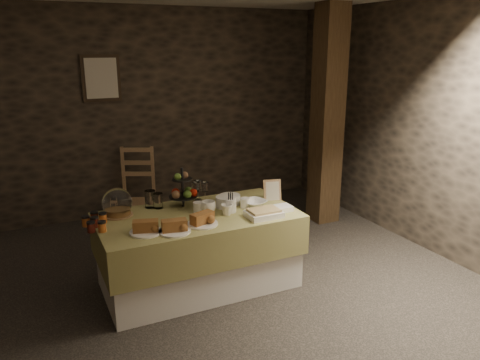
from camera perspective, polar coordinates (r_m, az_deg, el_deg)
name	(u,v)px	position (r m, az deg, el deg)	size (l,w,h in m)	color
ground_plane	(186,306)	(4.14, -6.64, -15.03)	(5.50, 5.00, 0.01)	black
room_shell	(179,124)	(3.59, -7.45, 6.84)	(5.52, 5.02, 2.60)	black
buffet_table	(198,245)	(4.27, -5.08, -7.89)	(1.74, 0.93, 0.69)	silver
chair	(135,189)	(5.94, -12.68, -1.11)	(0.56, 0.55, 0.72)	olive
timber_column	(327,117)	(5.73, 10.59, 7.55)	(0.30, 0.30, 2.60)	black
framed_picture	(101,78)	(5.92, -16.57, 11.82)	(0.45, 0.04, 0.55)	black
plate_stack_a	(226,202)	(4.32, -1.73, -2.66)	(0.19, 0.19, 0.10)	white
plate_stack_b	(230,199)	(4.41, -1.27, -2.36)	(0.20, 0.20, 0.09)	white
cutlery_holder	(231,206)	(4.19, -1.16, -3.14)	(0.10, 0.10, 0.12)	white
cup_a	(208,207)	(4.18, -3.91, -3.30)	(0.14, 0.14, 0.11)	white
cup_b	(227,210)	(4.12, -1.62, -3.63)	(0.10, 0.10, 0.10)	white
mug_c	(198,207)	(4.20, -5.12, -3.32)	(0.09, 0.09, 0.10)	white
mug_d	(245,203)	(4.31, 0.61, -2.78)	(0.08, 0.08, 0.09)	white
bowl	(254,203)	(4.36, 1.73, -2.82)	(0.22, 0.22, 0.05)	white
cake_dome	(117,204)	(4.22, -14.73, -2.88)	(0.26, 0.26, 0.26)	olive
fruit_stand	(184,192)	(4.33, -6.90, -1.44)	(0.26, 0.26, 0.37)	black
bread_platter_left	(146,228)	(3.81, -11.42, -5.79)	(0.26, 0.26, 0.11)	white
bread_platter_center	(174,228)	(3.79, -8.00, -5.76)	(0.26, 0.26, 0.11)	white
bread_platter_right	(202,220)	(3.92, -4.62, -4.90)	(0.26, 0.26, 0.11)	white
jam_jars	(95,222)	(4.04, -17.24, -4.97)	(0.20, 0.32, 0.07)	#5D1E15
tart_dish	(264,213)	(4.08, 2.93, -4.07)	(0.30, 0.22, 0.07)	white
square_dish	(283,208)	(4.25, 5.30, -3.42)	(0.14, 0.14, 0.04)	white
menu_frame	(272,191)	(4.51, 3.96, -1.33)	(0.17, 0.02, 0.22)	olive
storage_jar_a	(150,199)	(4.38, -10.89, -2.29)	(0.10, 0.10, 0.16)	white
storage_jar_b	(158,201)	(4.35, -9.97, -2.50)	(0.09, 0.09, 0.14)	white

